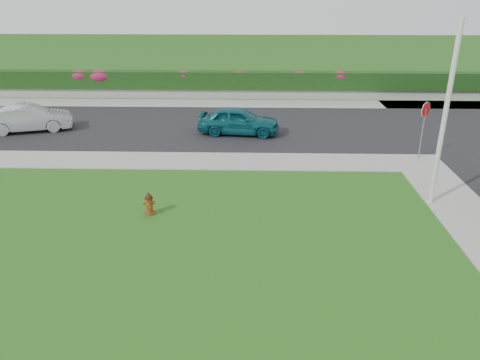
{
  "coord_description": "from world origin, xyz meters",
  "views": [
    {
      "loc": [
        0.07,
        -9.26,
        6.94
      ],
      "look_at": [
        -0.31,
        4.93,
        0.9
      ],
      "focal_mm": 35.0,
      "sensor_mm": 36.0,
      "label": 1
    }
  ],
  "objects_px": {
    "sedan_teal": "(239,120)",
    "fire_hydrant": "(149,204)",
    "sedan_silver": "(29,118)",
    "stop_sign": "(425,117)",
    "utility_pole": "(445,117)"
  },
  "relations": [
    {
      "from": "sedan_teal",
      "to": "fire_hydrant",
      "type": "bearing_deg",
      "value": 169.01
    },
    {
      "from": "fire_hydrant",
      "to": "sedan_teal",
      "type": "xyz_separation_m",
      "value": [
        2.62,
        8.65,
        0.35
      ]
    },
    {
      "from": "sedan_teal",
      "to": "stop_sign",
      "type": "bearing_deg",
      "value": -106.2
    },
    {
      "from": "sedan_silver",
      "to": "stop_sign",
      "type": "relative_size",
      "value": 1.63
    },
    {
      "from": "sedan_teal",
      "to": "sedan_silver",
      "type": "bearing_deg",
      "value": 94.81
    },
    {
      "from": "fire_hydrant",
      "to": "sedan_silver",
      "type": "bearing_deg",
      "value": 122.96
    },
    {
      "from": "fire_hydrant",
      "to": "utility_pole",
      "type": "distance_m",
      "value": 9.78
    },
    {
      "from": "fire_hydrant",
      "to": "sedan_teal",
      "type": "bearing_deg",
      "value": 64.74
    },
    {
      "from": "sedan_silver",
      "to": "sedan_teal",
      "type": "bearing_deg",
      "value": -107.94
    },
    {
      "from": "utility_pole",
      "to": "stop_sign",
      "type": "xyz_separation_m",
      "value": [
        1.04,
        4.42,
        -1.19
      ]
    },
    {
      "from": "fire_hydrant",
      "to": "stop_sign",
      "type": "bearing_deg",
      "value": 19.5
    },
    {
      "from": "sedan_teal",
      "to": "sedan_silver",
      "type": "height_order",
      "value": "sedan_teal"
    },
    {
      "from": "sedan_teal",
      "to": "stop_sign",
      "type": "relative_size",
      "value": 1.6
    },
    {
      "from": "sedan_silver",
      "to": "stop_sign",
      "type": "height_order",
      "value": "stop_sign"
    },
    {
      "from": "stop_sign",
      "to": "fire_hydrant",
      "type": "bearing_deg",
      "value": -170.17
    }
  ]
}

